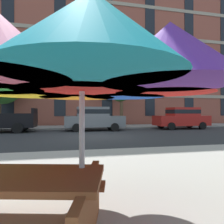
{
  "coord_description": "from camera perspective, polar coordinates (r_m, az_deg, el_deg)",
  "views": [
    {
      "loc": [
        -1.46,
        -11.17,
        1.37
      ],
      "look_at": [
        1.63,
        3.2,
        1.4
      ],
      "focal_mm": 31.85,
      "sensor_mm": 36.0,
      "label": 1
    }
  ],
  "objects": [
    {
      "name": "ground_plane",
      "position": [
        11.35,
        -4.7,
        -7.05
      ],
      "size": [
        120.0,
        120.0,
        0.0
      ],
      "primitive_type": "plane",
      "color": "#2D3033"
    },
    {
      "name": "sidewalk_near_patio",
      "position": [
        2.93,
        21.88,
        -26.67
      ],
      "size": [
        56.0,
        9.0,
        0.12
      ],
      "primitive_type": "cube",
      "color": "#B2ADA3",
      "rests_on": "ground"
    },
    {
      "name": "sidewalk_far",
      "position": [
        18.08,
        -7.51,
        -4.27
      ],
      "size": [
        56.0,
        3.6,
        0.12
      ],
      "primitive_type": "cube",
      "color": "gray",
      "rests_on": "ground"
    },
    {
      "name": "apartment_building",
      "position": [
        27.46,
        -8.95,
        17.32
      ],
      "size": [
        47.28,
        12.08,
        19.2
      ],
      "color": "#934C3D",
      "rests_on": "ground"
    },
    {
      "name": "sedan_gray",
      "position": [
        14.98,
        -5.24,
        -1.72
      ],
      "size": [
        4.4,
        1.98,
        1.78
      ],
      "color": "slate",
      "rests_on": "ground"
    },
    {
      "name": "sedan_red",
      "position": [
        17.45,
        19.35,
        -1.49
      ],
      "size": [
        4.4,
        1.98,
        1.78
      ],
      "color": "#B21E19",
      "rests_on": "ground"
    },
    {
      "name": "street_tree_left",
      "position": [
        19.47,
        -29.14,
        7.19
      ],
      "size": [
        3.5,
        3.51,
        5.57
      ],
      "color": "#4C3823",
      "rests_on": "ground"
    },
    {
      "name": "street_tree_middle",
      "position": [
        19.12,
        2.41,
        6.03
      ],
      "size": [
        2.02,
        2.01,
        4.45
      ],
      "color": "brown",
      "rests_on": "ground"
    },
    {
      "name": "patio_umbrella",
      "position": [
        2.23,
        -8.63,
        12.7
      ],
      "size": [
        3.06,
        3.06,
        2.2
      ],
      "color": "silver",
      "rests_on": "ground"
    },
    {
      "name": "picnic_table",
      "position": [
        2.32,
        -27.84,
        -22.37
      ],
      "size": [
        2.11,
        1.9,
        0.77
      ],
      "color": "brown",
      "rests_on": "ground"
    }
  ]
}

